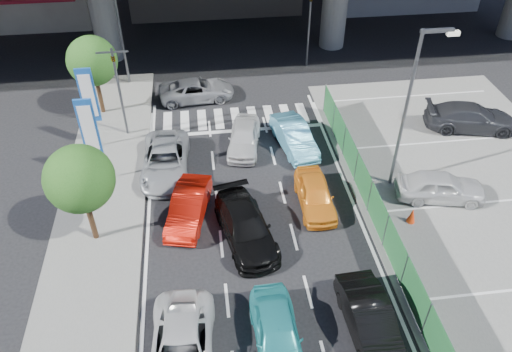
{
  "coord_description": "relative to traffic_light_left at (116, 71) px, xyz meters",
  "views": [
    {
      "loc": [
        -2.0,
        -11.97,
        15.96
      ],
      "look_at": [
        0.22,
        5.35,
        1.7
      ],
      "focal_mm": 35.0,
      "sensor_mm": 36.0,
      "label": 1
    }
  ],
  "objects": [
    {
      "name": "ground",
      "position": [
        6.2,
        -12.0,
        -3.94
      ],
      "size": [
        120.0,
        120.0,
        0.0
      ],
      "primitive_type": "plane",
      "color": "black",
      "rests_on": "ground"
    },
    {
      "name": "parking_lot",
      "position": [
        17.2,
        -10.0,
        -3.91
      ],
      "size": [
        12.0,
        28.0,
        0.06
      ],
      "primitive_type": "cube",
      "color": "slate",
      "rests_on": "ground"
    },
    {
      "name": "sidewalk_left",
      "position": [
        -0.8,
        -8.0,
        -3.88
      ],
      "size": [
        4.0,
        30.0,
        0.12
      ],
      "primitive_type": "cube",
      "color": "slate",
      "rests_on": "ground"
    },
    {
      "name": "fence_run",
      "position": [
        11.5,
        -11.0,
        -3.04
      ],
      "size": [
        0.16,
        22.0,
        1.8
      ],
      "primitive_type": null,
      "color": "#1D562B",
      "rests_on": "ground"
    },
    {
      "name": "traffic_light_left",
      "position": [
        0.0,
        0.0,
        0.0
      ],
      "size": [
        1.6,
        1.24,
        5.2
      ],
      "color": "#595B60",
      "rests_on": "ground"
    },
    {
      "name": "traffic_light_right",
      "position": [
        11.7,
        7.0,
        0.0
      ],
      "size": [
        1.6,
        1.24,
        5.2
      ],
      "color": "#595B60",
      "rests_on": "ground"
    },
    {
      "name": "street_lamp_right",
      "position": [
        13.37,
        -6.0,
        0.83
      ],
      "size": [
        1.65,
        0.22,
        8.0
      ],
      "color": "#595B60",
      "rests_on": "ground"
    },
    {
      "name": "street_lamp_left",
      "position": [
        -0.13,
        6.0,
        0.83
      ],
      "size": [
        1.65,
        0.22,
        8.0
      ],
      "color": "#595B60",
      "rests_on": "ground"
    },
    {
      "name": "signboard_near",
      "position": [
        -1.0,
        -4.01,
        -0.87
      ],
      "size": [
        0.8,
        0.14,
        4.7
      ],
      "color": "#595B60",
      "rests_on": "ground"
    },
    {
      "name": "signboard_far",
      "position": [
        -1.4,
        -1.01,
        -0.87
      ],
      "size": [
        0.8,
        0.14,
        4.7
      ],
      "color": "#595B60",
      "rests_on": "ground"
    },
    {
      "name": "tree_near",
      "position": [
        -0.8,
        -8.0,
        -0.55
      ],
      "size": [
        2.8,
        2.8,
        4.8
      ],
      "color": "#382314",
      "rests_on": "ground"
    },
    {
      "name": "tree_far",
      "position": [
        -1.6,
        2.5,
        -0.55
      ],
      "size": [
        2.8,
        2.8,
        4.8
      ],
      "color": "#382314",
      "rests_on": "ground"
    },
    {
      "name": "sedan_white_mid_left",
      "position": [
        2.89,
        -14.32,
        -3.28
      ],
      "size": [
        2.49,
        4.87,
        1.32
      ],
      "primitive_type": "imported",
      "rotation": [
        0.0,
        0.0,
        -0.06
      ],
      "color": "silver",
      "rests_on": "ground"
    },
    {
      "name": "taxi_teal_mid",
      "position": [
        6.21,
        -14.15,
        -3.25
      ],
      "size": [
        1.7,
        4.07,
        1.38
      ],
      "primitive_type": "imported",
      "rotation": [
        0.0,
        0.0,
        0.02
      ],
      "color": "teal",
      "rests_on": "ground"
    },
    {
      "name": "hatch_black_mid_right",
      "position": [
        9.59,
        -14.07,
        -3.25
      ],
      "size": [
        1.65,
        4.25,
        1.38
      ],
      "primitive_type": "imported",
      "rotation": [
        0.0,
        0.0,
        0.05
      ],
      "color": "black",
      "rests_on": "ground"
    },
    {
      "name": "taxi_orange_left",
      "position": [
        3.29,
        -7.18,
        -3.26
      ],
      "size": [
        2.34,
        4.3,
        1.34
      ],
      "primitive_type": "imported",
      "rotation": [
        0.0,
        0.0,
        -0.24
      ],
      "color": "red",
      "rests_on": "ground"
    },
    {
      "name": "sedan_black_mid",
      "position": [
        5.7,
        -8.8,
        -3.25
      ],
      "size": [
        2.83,
        5.04,
        1.38
      ],
      "primitive_type": "imported",
      "rotation": [
        0.0,
        0.0,
        0.2
      ],
      "color": "black",
      "rests_on": "ground"
    },
    {
      "name": "taxi_orange_right",
      "position": [
        9.14,
        -7.08,
        -3.29
      ],
      "size": [
        1.59,
        3.84,
        1.3
      ],
      "primitive_type": "imported",
      "rotation": [
        0.0,
        0.0,
        -0.01
      ],
      "color": "orange",
      "rests_on": "ground"
    },
    {
      "name": "wagon_silver_front_left",
      "position": [
        2.21,
        -3.63,
        -3.25
      ],
      "size": [
        2.48,
        5.05,
        1.38
      ],
      "primitive_type": "imported",
      "rotation": [
        0.0,
        0.0,
        -0.04
      ],
      "color": "#9A9EA2",
      "rests_on": "ground"
    },
    {
      "name": "sedan_white_front_mid",
      "position": [
        6.37,
        -2.04,
        -3.26
      ],
      "size": [
        2.35,
        4.18,
        1.34
      ],
      "primitive_type": "imported",
      "rotation": [
        0.0,
        0.0,
        -0.2
      ],
      "color": "silver",
      "rests_on": "ground"
    },
    {
      "name": "kei_truck_front_right",
      "position": [
        9.04,
        -2.33,
        -3.25
      ],
      "size": [
        2.18,
        4.38,
        1.38
      ],
      "primitive_type": "imported",
      "rotation": [
        0.0,
        0.0,
        0.18
      ],
      "color": "#4D9CBD",
      "rests_on": "ground"
    },
    {
      "name": "crossing_wagon_silver",
      "position": [
        4.03,
        3.44,
        -3.3
      ],
      "size": [
        4.74,
        2.48,
        1.27
      ],
      "primitive_type": "imported",
      "rotation": [
        0.0,
        0.0,
        1.65
      ],
      "color": "#929398",
      "rests_on": "ground"
    },
    {
      "name": "parked_sedan_white",
      "position": [
        15.09,
        -7.38,
        -3.17
      ],
      "size": [
        4.38,
        2.43,
        1.41
      ],
      "primitive_type": "imported",
      "rotation": [
        0.0,
        0.0,
        1.38
      ],
      "color": "silver",
      "rests_on": "parking_lot"
    },
    {
      "name": "parked_sedan_dgrey",
      "position": [
        19.23,
        -1.89,
        -3.14
      ],
      "size": [
        5.36,
        3.08,
        1.46
      ],
      "primitive_type": "imported",
      "rotation": [
        0.0,
        0.0,
        1.35
      ],
      "color": "#2C2D31",
      "rests_on": "parking_lot"
    },
    {
      "name": "traffic_cone",
      "position": [
        13.21,
        -8.79,
        -3.5
      ],
      "size": [
        0.46,
        0.46,
        0.75
      ],
      "primitive_type": "cone",
      "rotation": [
        0.0,
        0.0,
        -0.23
      ],
      "color": "#F93A0D",
      "rests_on": "parking_lot"
    }
  ]
}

